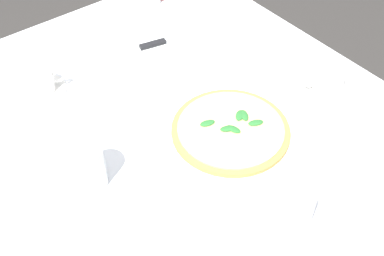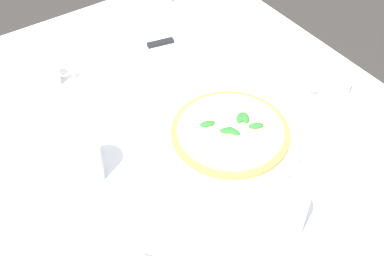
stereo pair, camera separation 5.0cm
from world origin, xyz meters
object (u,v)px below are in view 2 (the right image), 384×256
(pizza_plate, at_px, (230,136))
(water_glass_near_right, at_px, (286,217))
(dinner_knife, at_px, (177,39))
(pizza, at_px, (231,131))
(coffee_cup_left_edge, at_px, (334,86))
(napkin_folded, at_px, (177,43))
(water_glass_far_right, at_px, (85,163))
(coffee_cup_back_corner, at_px, (45,77))

(pizza_plate, xyz_separation_m, water_glass_near_right, (-0.07, -0.26, 0.04))
(water_glass_near_right, xyz_separation_m, dinner_knife, (0.16, 0.62, -0.02))
(pizza, distance_m, water_glass_near_right, 0.26)
(pizza_plate, xyz_separation_m, dinner_knife, (0.10, 0.37, 0.01))
(pizza_plate, height_order, pizza, pizza)
(coffee_cup_left_edge, height_order, dinner_knife, coffee_cup_left_edge)
(pizza, relative_size, coffee_cup_left_edge, 2.09)
(pizza, relative_size, napkin_folded, 1.13)
(water_glass_far_right, bearing_deg, coffee_cup_left_edge, -9.94)
(water_glass_far_right, distance_m, napkin_folded, 0.50)
(water_glass_far_right, relative_size, napkin_folded, 0.42)
(pizza, bearing_deg, water_glass_far_right, 165.44)
(pizza_plate, height_order, water_glass_far_right, water_glass_far_right)
(coffee_cup_left_edge, distance_m, napkin_folded, 0.45)
(pizza_plate, bearing_deg, water_glass_far_right, 165.41)
(pizza_plate, bearing_deg, water_glass_near_right, -104.39)
(pizza_plate, bearing_deg, coffee_cup_back_corner, 123.33)
(napkin_folded, bearing_deg, water_glass_far_right, -134.88)
(pizza, height_order, napkin_folded, pizza)
(coffee_cup_left_edge, xyz_separation_m, water_glass_near_right, (-0.37, -0.23, 0.02))
(napkin_folded, relative_size, dinner_knife, 1.23)
(coffee_cup_back_corner, xyz_separation_m, dinner_knife, (0.37, -0.05, -0.00))
(water_glass_far_right, height_order, napkin_folded, water_glass_far_right)
(water_glass_far_right, xyz_separation_m, water_glass_near_right, (0.25, -0.34, 0.00))
(water_glass_near_right, bearing_deg, napkin_folded, 75.69)
(pizza, bearing_deg, coffee_cup_left_edge, -4.91)
(coffee_cup_left_edge, bearing_deg, coffee_cup_back_corner, 142.50)
(water_glass_near_right, bearing_deg, coffee_cup_left_edge, 31.93)
(water_glass_near_right, relative_size, napkin_folded, 0.47)
(pizza, height_order, water_glass_near_right, water_glass_near_right)
(coffee_cup_left_edge, height_order, water_glass_far_right, water_glass_far_right)
(coffee_cup_back_corner, relative_size, dinner_knife, 0.67)
(dinner_knife, bearing_deg, pizza, -92.14)
(napkin_folded, bearing_deg, water_glass_near_right, -93.84)
(water_glass_far_right, distance_m, dinner_knife, 0.50)
(pizza_plate, height_order, coffee_cup_left_edge, coffee_cup_left_edge)
(coffee_cup_left_edge, height_order, napkin_folded, coffee_cup_left_edge)
(coffee_cup_back_corner, height_order, napkin_folded, coffee_cup_back_corner)
(coffee_cup_back_corner, distance_m, water_glass_near_right, 0.70)
(water_glass_far_right, bearing_deg, napkin_folded, 34.66)
(pizza, xyz_separation_m, water_glass_far_right, (-0.32, 0.08, 0.02))
(pizza_plate, bearing_deg, coffee_cup_left_edge, -4.88)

